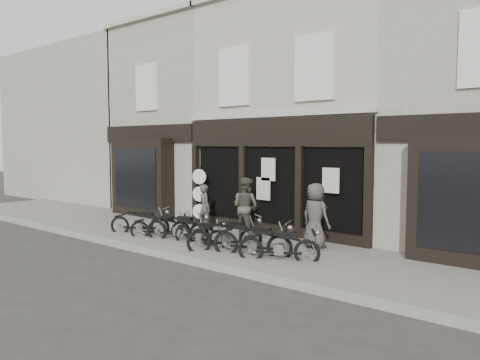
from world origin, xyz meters
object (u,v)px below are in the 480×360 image
Objects in this scene: motorcycle_3 at (200,236)px; advert_sign_post at (200,199)px; motorcycle_0 at (141,225)px; motorcycle_4 at (226,238)px; motorcycle_2 at (178,230)px; motorcycle_6 at (280,248)px; man_centre at (246,207)px; man_left at (205,208)px; man_right at (315,216)px; motorcycle_5 at (253,243)px; motorcycle_1 at (161,229)px.

motorcycle_3 is 0.86× the size of advert_sign_post.
motorcycle_0 is 3.78m from motorcycle_4.
motorcycle_2 is (1.82, 0.02, 0.02)m from motorcycle_0.
motorcycle_4 reaches higher than motorcycle_6.
motorcycle_4 is at bearing 111.92° from man_centre.
motorcycle_6 reaches higher than motorcycle_3.
motorcycle_6 is 4.43m from man_left.
man_left is at bearing 132.68° from motorcycle_6.
man_left reaches higher than motorcycle_2.
man_right is at bearing -11.81° from motorcycle_4.
motorcycle_0 is at bearing 159.01° from motorcycle_5.
advert_sign_post reaches higher than man_centre.
motorcycle_2 is 1.10× the size of motorcycle_3.
man_left is (-1.25, 1.50, 0.56)m from motorcycle_3.
man_centre is 1.02× the size of man_right.
motorcycle_0 is at bearing 67.92° from man_left.
man_left reaches higher than motorcycle_1.
motorcycle_1 is at bearing 30.26° from man_right.
motorcycle_0 is 0.90× the size of motorcycle_2.
motorcycle_6 is 1.04× the size of man_centre.
man_left is 0.86× the size of man_right.
motorcycle_0 is 1.01× the size of man_centre.
motorcycle_6 is 0.88× the size of advert_sign_post.
motorcycle_0 is 0.85× the size of advert_sign_post.
man_right reaches higher than motorcycle_2.
man_right is at bearing 178.37° from man_centre.
motorcycle_1 is 0.79× the size of motorcycle_5.
motorcycle_2 reaches higher than motorcycle_0.
man_centre is (-2.60, 1.81, 0.66)m from motorcycle_6.
motorcycle_0 is 0.97× the size of motorcycle_6.
motorcycle_3 is 3.43m from man_right.
motorcycle_6 is (2.88, -0.03, 0.04)m from motorcycle_3.
motorcycle_3 is at bearing -27.90° from motorcycle_0.
man_centre is (0.28, 1.79, 0.70)m from motorcycle_3.
motorcycle_2 is at bearing 152.63° from motorcycle_6.
motorcycle_4 is 0.97× the size of motorcycle_6.
man_right is 0.83× the size of advert_sign_post.
motorcycle_2 is at bearing 126.00° from motorcycle_4.
motorcycle_2 is 4.25m from man_right.
advert_sign_post reaches higher than motorcycle_6.
man_centre reaches higher than motorcycle_5.
advert_sign_post is at bearing 129.30° from motorcycle_3.
motorcycle_3 is at bearing 158.32° from motorcycle_5.
motorcycle_1 is at bearing -96.24° from advert_sign_post.
motorcycle_3 is at bearing -37.05° from motorcycle_1.
motorcycle_5 reaches higher than motorcycle_3.
motorcycle_5 is (1.00, -0.03, 0.01)m from motorcycle_4.
motorcycle_5 is 1.08× the size of motorcycle_6.
motorcycle_4 is 1.86m from motorcycle_6.
motorcycle_2 reaches higher than motorcycle_6.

